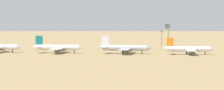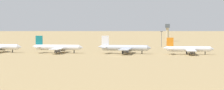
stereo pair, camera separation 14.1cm
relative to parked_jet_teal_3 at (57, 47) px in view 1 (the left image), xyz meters
name	(u,v)px [view 1 (the left image)]	position (x,y,z in m)	size (l,w,h in m)	color
ground	(118,57)	(44.80, -26.47, -3.99)	(4000.00, 4000.00, 0.00)	tan
ridge_west	(157,12)	(68.87, 1152.92, 47.87)	(257.22, 240.47, 103.73)	gray
parked_jet_teal_3	(57,47)	(0.00, 0.00, 0.00)	(36.84, 30.89, 12.19)	white
parked_jet_white_4	(124,48)	(47.23, -1.49, 0.06)	(37.46, 31.52, 12.37)	silver
parked_jet_orange_5	(188,49)	(90.50, -4.27, -0.27)	(34.30, 28.72, 11.35)	white
control_tower	(167,31)	(80.68, 192.34, 7.62)	(5.20, 5.20, 19.24)	#C6B793
light_pole_mid	(161,38)	(73.33, 79.01, 4.01)	(1.80, 0.50, 13.65)	#59595E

